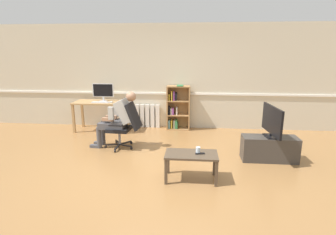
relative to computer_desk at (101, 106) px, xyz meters
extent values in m
plane|color=olive|center=(1.70, -2.15, -0.65)|extent=(18.00, 18.00, 0.00)
cube|color=beige|center=(1.70, 0.50, 0.70)|extent=(12.00, 0.10, 2.70)
cube|color=white|center=(1.70, 0.44, 0.27)|extent=(12.00, 0.03, 0.05)
cube|color=tan|center=(-0.63, -0.28, -0.29)|extent=(0.06, 0.06, 0.72)
cube|color=tan|center=(0.63, -0.28, -0.29)|extent=(0.06, 0.06, 0.72)
cube|color=tan|center=(0.63, 0.28, -0.29)|extent=(0.06, 0.06, 0.72)
cube|color=tan|center=(-0.63, 0.28, -0.29)|extent=(0.06, 0.06, 0.72)
cube|color=tan|center=(0.00, 0.00, 0.09)|extent=(1.33, 0.63, 0.04)
cube|color=silver|center=(0.06, 0.06, 0.11)|extent=(0.18, 0.14, 0.01)
cube|color=silver|center=(0.06, 0.08, 0.17)|extent=(0.04, 0.02, 0.10)
cube|color=silver|center=(0.06, 0.08, 0.39)|extent=(0.55, 0.02, 0.34)
cube|color=black|center=(0.06, 0.07, 0.39)|extent=(0.50, 0.00, 0.31)
cube|color=silver|center=(0.05, -0.14, 0.11)|extent=(0.43, 0.12, 0.02)
cube|color=white|center=(0.32, -0.12, 0.12)|extent=(0.06, 0.10, 0.03)
cube|color=#AD7F4C|center=(1.70, 0.27, -0.08)|extent=(0.03, 0.28, 1.15)
cube|color=#AD7F4C|center=(2.26, 0.27, -0.08)|extent=(0.03, 0.28, 1.15)
cube|color=#AD7F4C|center=(1.98, 0.41, -0.08)|extent=(0.57, 0.02, 1.15)
cube|color=#AD7F4C|center=(1.98, 0.27, -0.64)|extent=(0.54, 0.28, 0.03)
cube|color=#AD7F4C|center=(1.98, 0.27, -0.26)|extent=(0.54, 0.28, 0.03)
cube|color=#AD7F4C|center=(1.98, 0.27, 0.11)|extent=(0.54, 0.28, 0.03)
cube|color=#AD7F4C|center=(1.98, 0.27, 0.48)|extent=(0.54, 0.28, 0.03)
cube|color=#6699A3|center=(1.75, 0.27, -0.52)|extent=(0.05, 0.19, 0.22)
cube|color=black|center=(1.75, 0.27, -0.14)|extent=(0.03, 0.19, 0.21)
cube|color=gold|center=(1.75, 0.27, 0.20)|extent=(0.03, 0.19, 0.16)
cube|color=gold|center=(1.81, 0.27, -0.52)|extent=(0.04, 0.19, 0.21)
cube|color=white|center=(1.81, 0.29, -0.17)|extent=(0.05, 0.19, 0.16)
cube|color=gold|center=(1.81, 0.25, 0.24)|extent=(0.03, 0.19, 0.24)
cube|color=beige|center=(1.88, 0.29, -0.52)|extent=(0.04, 0.19, 0.21)
cube|color=#89428E|center=(1.84, 0.26, -0.16)|extent=(0.05, 0.19, 0.17)
cube|color=#89428E|center=(1.87, 0.26, 0.24)|extent=(0.03, 0.19, 0.23)
cube|color=#38844C|center=(1.95, 0.29, -0.54)|extent=(0.05, 0.19, 0.16)
cube|color=white|center=(1.94, 0.27, -0.15)|extent=(0.03, 0.19, 0.19)
cube|color=black|center=(1.92, 0.29, 0.22)|extent=(0.05, 0.19, 0.18)
cube|color=#38844C|center=(1.93, 0.25, -0.51)|extent=(0.05, 0.19, 0.23)
cube|color=#38844C|center=(2.02, 0.24, 0.51)|extent=(0.16, 0.22, 0.02)
cube|color=white|center=(0.73, 0.39, -0.34)|extent=(0.11, 0.08, 0.62)
cube|color=white|center=(0.86, 0.39, -0.34)|extent=(0.11, 0.08, 0.62)
cube|color=white|center=(1.00, 0.39, -0.34)|extent=(0.11, 0.08, 0.62)
cube|color=white|center=(1.14, 0.39, -0.34)|extent=(0.11, 0.08, 0.62)
cube|color=white|center=(1.28, 0.39, -0.34)|extent=(0.11, 0.08, 0.62)
cube|color=white|center=(1.42, 0.39, -0.34)|extent=(0.11, 0.08, 0.62)
cube|color=black|center=(0.80, -1.38, -0.59)|extent=(0.06, 0.30, 0.02)
cylinder|color=black|center=(0.79, -1.53, -0.62)|extent=(0.03, 0.06, 0.06)
cube|color=black|center=(0.95, -1.29, -0.59)|extent=(0.29, 0.15, 0.02)
cylinder|color=black|center=(1.09, -1.35, -0.62)|extent=(0.06, 0.04, 0.06)
cube|color=black|center=(0.91, -1.12, -0.59)|extent=(0.22, 0.25, 0.02)
cylinder|color=black|center=(1.00, -1.00, -0.62)|extent=(0.05, 0.06, 0.06)
cube|color=black|center=(0.73, -1.10, -0.59)|extent=(0.19, 0.27, 0.02)
cylinder|color=black|center=(0.65, -0.98, -0.62)|extent=(0.05, 0.06, 0.06)
cube|color=black|center=(0.67, -1.27, -0.59)|extent=(0.30, 0.11, 0.02)
cylinder|color=black|center=(0.52, -1.30, -0.62)|extent=(0.06, 0.03, 0.06)
cylinder|color=gray|center=(0.81, -1.23, -0.43)|extent=(0.05, 0.05, 0.30)
cube|color=black|center=(0.81, -1.23, -0.24)|extent=(0.49, 0.49, 0.07)
cube|color=black|center=(1.14, -1.26, 0.06)|extent=(0.28, 0.45, 0.55)
cube|color=black|center=(0.85, -0.97, -0.10)|extent=(0.28, 0.06, 0.03)
cube|color=black|center=(0.81, -1.49, -0.10)|extent=(0.28, 0.06, 0.03)
cube|color=#4C4C51|center=(0.81, -1.23, -0.14)|extent=(0.28, 0.36, 0.14)
cube|color=#B2B2AD|center=(0.95, -1.24, 0.15)|extent=(0.41, 0.37, 0.52)
sphere|color=#A87A5B|center=(1.09, -1.25, 0.46)|extent=(0.20, 0.20, 0.20)
cube|color=white|center=(0.53, -1.21, -0.04)|extent=(0.15, 0.05, 0.02)
cube|color=#4C4C51|center=(0.61, -1.12, -0.17)|extent=(0.43, 0.16, 0.13)
cylinder|color=#4C4C51|center=(0.40, -1.10, -0.42)|extent=(0.10, 0.10, 0.46)
cube|color=#4C4C51|center=(0.30, -1.09, -0.62)|extent=(0.23, 0.11, 0.06)
cube|color=#4C4C51|center=(0.60, -1.32, -0.17)|extent=(0.43, 0.16, 0.13)
cylinder|color=#4C4C51|center=(0.39, -1.30, -0.42)|extent=(0.10, 0.10, 0.46)
cube|color=#4C4C51|center=(0.29, -1.29, -0.62)|extent=(0.23, 0.11, 0.06)
cube|color=#B2B2AD|center=(0.72, -1.06, 0.13)|extent=(0.11, 0.09, 0.26)
cube|color=#A87A5B|center=(0.62, -1.12, -0.02)|extent=(0.24, 0.09, 0.07)
cube|color=#B2B2AD|center=(0.70, -1.38, 0.13)|extent=(0.11, 0.09, 0.26)
cube|color=#A87A5B|center=(0.60, -1.31, -0.02)|extent=(0.24, 0.09, 0.07)
cube|color=#3D3833|center=(3.80, -1.65, -0.42)|extent=(1.01, 0.38, 0.46)
cube|color=black|center=(3.80, -1.65, -0.18)|extent=(0.23, 0.34, 0.02)
cylinder|color=black|center=(3.80, -1.65, -0.14)|extent=(0.04, 0.04, 0.05)
cube|color=black|center=(3.80, -1.65, 0.13)|extent=(0.12, 0.88, 0.51)
cube|color=white|center=(3.82, -1.65, 0.13)|extent=(0.08, 0.83, 0.47)
cube|color=#4C3D2D|center=(1.96, -2.76, -0.45)|extent=(0.04, 0.04, 0.41)
cube|color=#4C3D2D|center=(2.72, -2.76, -0.45)|extent=(0.04, 0.04, 0.41)
cube|color=#4C3D2D|center=(2.72, -2.38, -0.45)|extent=(0.04, 0.04, 0.41)
cube|color=#4C3D2D|center=(1.96, -2.38, -0.45)|extent=(0.04, 0.04, 0.41)
cube|color=#4C3D2D|center=(2.34, -2.57, -0.23)|extent=(0.82, 0.45, 0.03)
cylinder|color=silver|center=(2.44, -2.55, -0.16)|extent=(0.07, 0.07, 0.10)
cube|color=black|center=(2.48, -2.58, -0.20)|extent=(0.15, 0.06, 0.02)
camera|label=1|loc=(2.33, -6.49, 1.34)|focal=28.36mm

